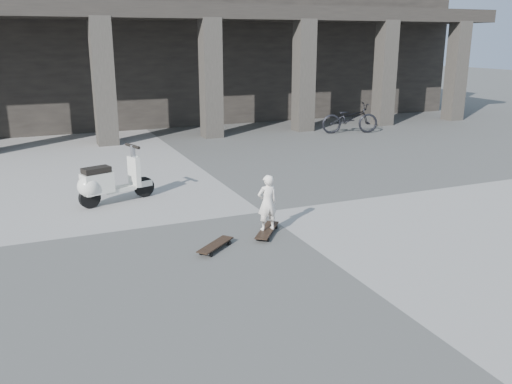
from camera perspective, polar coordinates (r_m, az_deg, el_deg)
name	(u,v)px	position (r m, az deg, el deg)	size (l,w,h in m)	color
ground	(263,212)	(10.80, 0.71, -2.12)	(90.00, 90.00, 0.00)	#484846
colonnade	(128,46)	(23.53, -13.31, 14.75)	(28.00, 8.82, 6.00)	black
longboard	(267,231)	(9.56, 1.17, -4.08)	(0.75, 0.88, 0.09)	black
skateboard_spare	(215,245)	(8.92, -4.29, -5.62)	(0.78, 0.70, 0.10)	black
child	(267,203)	(9.40, 1.19, -1.12)	(0.36, 0.24, 0.99)	silver
scooter	(104,183)	(11.56, -15.72, 0.92)	(1.65, 0.82, 1.19)	black
bicycle	(350,118)	(20.07, 9.85, 7.65)	(0.72, 2.06, 1.08)	black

